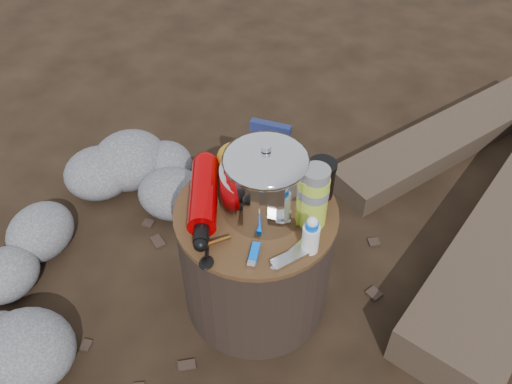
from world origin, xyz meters
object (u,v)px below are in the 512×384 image
(thermos, at_px, (314,197))
(travel_mug, at_px, (321,179))
(camping_pot, at_px, (266,181))
(fuel_bottle, at_px, (204,195))
(stump, at_px, (256,258))

(thermos, relative_size, travel_mug, 1.63)
(camping_pot, relative_size, travel_mug, 1.92)
(camping_pot, bearing_deg, fuel_bottle, -166.52)
(camping_pot, distance_m, travel_mug, 0.17)
(thermos, height_order, travel_mug, thermos)
(thermos, bearing_deg, stump, -173.34)
(stump, xyz_separation_m, thermos, (0.15, 0.02, 0.29))
(camping_pot, xyz_separation_m, fuel_bottle, (-0.16, -0.04, -0.07))
(camping_pot, height_order, travel_mug, camping_pot)
(travel_mug, bearing_deg, stump, -139.09)
(stump, relative_size, travel_mug, 3.97)
(camping_pot, xyz_separation_m, travel_mug, (0.12, 0.11, -0.05))
(fuel_bottle, height_order, travel_mug, travel_mug)
(stump, xyz_separation_m, travel_mug, (0.14, 0.12, 0.26))
(travel_mug, bearing_deg, fuel_bottle, -152.16)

